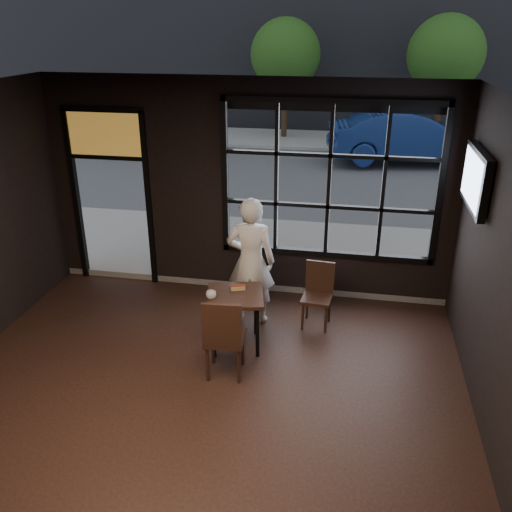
% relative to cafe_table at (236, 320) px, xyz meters
% --- Properties ---
extents(floor, '(6.00, 7.00, 0.02)m').
position_rel_cafe_table_xyz_m(floor, '(-0.19, -1.90, -0.38)').
color(floor, black).
rests_on(floor, ground).
extents(ceiling, '(6.00, 7.00, 0.02)m').
position_rel_cafe_table_xyz_m(ceiling, '(-0.19, -1.90, 2.84)').
color(ceiling, black).
rests_on(ceiling, ground).
extents(window_frame, '(3.06, 0.12, 2.28)m').
position_rel_cafe_table_xyz_m(window_frame, '(1.01, 1.60, 1.43)').
color(window_frame, black).
rests_on(window_frame, ground).
extents(stained_transom, '(1.20, 0.06, 0.70)m').
position_rel_cafe_table_xyz_m(stained_transom, '(-2.29, 1.60, 1.98)').
color(stained_transom, orange).
rests_on(stained_transom, ground).
extents(street_asphalt, '(60.00, 41.00, 0.04)m').
position_rel_cafe_table_xyz_m(street_asphalt, '(-0.19, 22.10, -0.39)').
color(street_asphalt, '#545456').
rests_on(street_asphalt, ground).
extents(cafe_table, '(0.83, 0.83, 0.75)m').
position_rel_cafe_table_xyz_m(cafe_table, '(0.00, 0.00, 0.00)').
color(cafe_table, black).
rests_on(cafe_table, floor).
extents(chair_near, '(0.48, 0.48, 1.04)m').
position_rel_cafe_table_xyz_m(chair_near, '(0.01, -0.61, 0.14)').
color(chair_near, black).
rests_on(chair_near, floor).
extents(chair_window, '(0.42, 0.42, 0.90)m').
position_rel_cafe_table_xyz_m(chair_window, '(0.97, 0.68, 0.07)').
color(chair_window, black).
rests_on(chair_window, floor).
extents(man, '(0.67, 0.46, 1.79)m').
position_rel_cafe_table_xyz_m(man, '(0.07, 0.68, 0.52)').
color(man, silver).
rests_on(man, floor).
extents(hotdog, '(0.22, 0.14, 0.06)m').
position_rel_cafe_table_xyz_m(hotdog, '(0.01, 0.13, 0.40)').
color(hotdog, tan).
rests_on(hotdog, cafe_table).
extents(cup, '(0.16, 0.16, 0.10)m').
position_rel_cafe_table_xyz_m(cup, '(-0.26, -0.17, 0.42)').
color(cup, silver).
rests_on(cup, cafe_table).
extents(tv, '(0.13, 1.18, 0.69)m').
position_rel_cafe_table_xyz_m(tv, '(2.74, 0.62, 1.82)').
color(tv, black).
rests_on(tv, wall_right).
extents(navy_car, '(4.63, 2.31, 1.46)m').
position_rel_cafe_table_xyz_m(navy_car, '(2.73, 10.26, 0.46)').
color(navy_car, navy).
rests_on(navy_car, street_asphalt).
extents(maroon_car, '(4.00, 1.62, 1.36)m').
position_rel_cafe_table_xyz_m(maroon_car, '(-5.53, 10.18, 0.41)').
color(maroon_car, '#3B1116').
rests_on(maroon_car, street_asphalt).
extents(tree_left, '(2.34, 2.34, 3.99)m').
position_rel_cafe_table_xyz_m(tree_left, '(-1.24, 13.28, 2.44)').
color(tree_left, '#332114').
rests_on(tree_left, street_asphalt).
extents(tree_right, '(2.40, 2.40, 4.10)m').
position_rel_cafe_table_xyz_m(tree_right, '(3.87, 13.08, 2.51)').
color(tree_right, '#332114').
rests_on(tree_right, street_asphalt).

